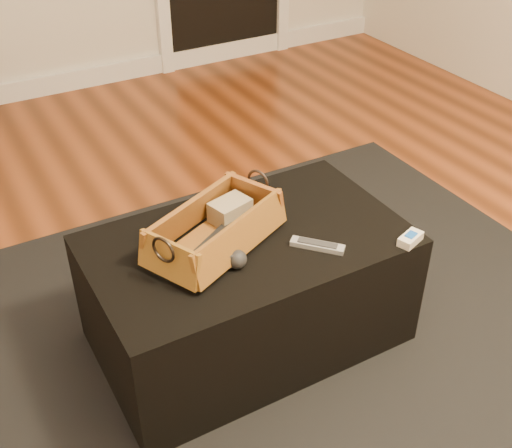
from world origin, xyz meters
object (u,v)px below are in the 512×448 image
tv_remote (215,243)px  game_controller (218,264)px  wicker_basket (215,231)px  silver_remote (317,245)px  cream_gadget (410,239)px  ottoman (248,289)px

tv_remote → game_controller: (-0.04, -0.10, 0.00)m
tv_remote → game_controller: game_controller is taller
wicker_basket → silver_remote: bearing=-32.2°
wicker_basket → cream_gadget: bearing=-28.5°
ottoman → tv_remote: (-0.11, -0.01, 0.24)m
ottoman → wicker_basket: bearing=169.6°
game_controller → silver_remote: size_ratio=1.21×
game_controller → silver_remote: bearing=-8.1°
ottoman → silver_remote: (0.16, -0.15, 0.22)m
tv_remote → ottoman: bearing=-27.7°
ottoman → wicker_basket: (-0.10, 0.02, 0.26)m
game_controller → cream_gadget: 0.61m
game_controller → wicker_basket: bearing=66.3°
ottoman → wicker_basket: size_ratio=1.98×
wicker_basket → silver_remote: (0.27, -0.17, -0.04)m
cream_gadget → silver_remote: bearing=155.5°
wicker_basket → cream_gadget: (0.53, -0.29, -0.04)m
tv_remote → cream_gadget: 0.60m
wicker_basket → ottoman: bearing=-10.4°
wicker_basket → silver_remote: wicker_basket is taller
tv_remote → cream_gadget: size_ratio=2.45×
game_controller → ottoman: bearing=33.7°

